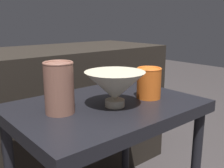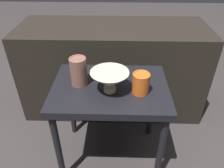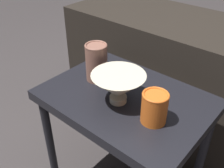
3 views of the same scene
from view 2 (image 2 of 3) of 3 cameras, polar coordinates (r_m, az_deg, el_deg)
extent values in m
plane|color=#383333|center=(1.55, -0.40, -17.48)|extent=(8.00, 8.00, 0.00)
cube|color=black|center=(1.18, -0.50, -1.28)|extent=(0.62, 0.45, 0.04)
cylinder|color=black|center=(1.27, -13.87, -16.33)|extent=(0.04, 0.04, 0.51)
cylinder|color=black|center=(1.26, 12.54, -17.01)|extent=(0.04, 0.04, 0.51)
cylinder|color=black|center=(1.53, -10.62, -5.32)|extent=(0.04, 0.04, 0.51)
cylinder|color=black|center=(1.52, 10.37, -5.72)|extent=(0.04, 0.04, 0.51)
cube|color=black|center=(1.74, 0.19, 4.04)|extent=(1.37, 0.50, 0.69)
cylinder|color=beige|center=(1.13, -0.80, -1.34)|extent=(0.06, 0.06, 0.02)
cone|color=beige|center=(1.09, -0.82, 1.10)|extent=(0.19, 0.19, 0.09)
cylinder|color=brown|center=(1.16, -8.71, 3.19)|extent=(0.09, 0.09, 0.15)
torus|color=brown|center=(1.12, -9.05, 6.51)|extent=(0.09, 0.09, 0.01)
cylinder|color=orange|center=(1.10, 7.53, 0.11)|extent=(0.09, 0.09, 0.11)
torus|color=orange|center=(1.07, 7.74, 2.46)|extent=(0.09, 0.09, 0.01)
camera|label=1|loc=(0.76, -49.16, -11.23)|focal=42.00mm
camera|label=3|loc=(0.55, 57.10, 11.00)|focal=42.00mm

